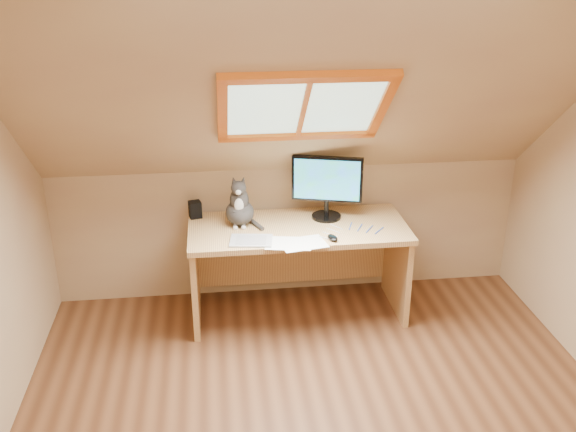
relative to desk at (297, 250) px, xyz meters
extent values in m
cube|color=tan|center=(-0.02, 0.30, 0.02)|extent=(3.50, 0.02, 1.00)
cube|color=tan|center=(-0.02, -0.47, 1.22)|extent=(3.50, 1.56, 1.41)
cube|color=#B2E0CC|center=(-0.02, -0.39, 1.15)|extent=(0.90, 0.53, 0.48)
cube|color=#DC5F14|center=(-0.02, -0.39, 1.15)|extent=(1.02, 0.64, 0.59)
cube|color=#DEB369|center=(0.00, -0.07, 0.20)|extent=(1.53, 0.67, 0.04)
cube|color=#DEB369|center=(-0.73, -0.07, -0.15)|extent=(0.04, 0.60, 0.66)
cube|color=#DEB369|center=(0.73, -0.07, -0.15)|extent=(0.04, 0.60, 0.66)
cube|color=#DEB369|center=(0.00, 0.24, -0.15)|extent=(1.43, 0.03, 0.46)
cylinder|color=black|center=(0.22, 0.06, 0.23)|extent=(0.21, 0.21, 0.02)
cylinder|color=black|center=(0.22, 0.06, 0.29)|extent=(0.03, 0.03, 0.12)
cube|color=black|center=(0.22, 0.06, 0.51)|extent=(0.49, 0.17, 0.33)
cube|color=blue|center=(0.21, 0.03, 0.51)|extent=(0.45, 0.13, 0.29)
ellipsoid|color=#3A3634|center=(-0.40, 0.03, 0.30)|extent=(0.22, 0.26, 0.17)
ellipsoid|color=#3A3634|center=(-0.40, 0.01, 0.40)|extent=(0.14, 0.14, 0.19)
ellipsoid|color=silver|center=(-0.41, -0.04, 0.38)|extent=(0.07, 0.04, 0.11)
ellipsoid|color=#3A3634|center=(-0.41, -0.03, 0.51)|extent=(0.11, 0.10, 0.10)
sphere|color=silver|center=(-0.41, -0.07, 0.49)|extent=(0.04, 0.04, 0.04)
cone|color=#3A3634|center=(-0.44, -0.01, 0.56)|extent=(0.05, 0.05, 0.06)
cone|color=#3A3634|center=(-0.37, -0.01, 0.56)|extent=(0.05, 0.05, 0.06)
cube|color=black|center=(-0.71, 0.18, 0.28)|extent=(0.10, 0.10, 0.12)
cube|color=#B2B2B7|center=(-0.34, -0.28, 0.22)|extent=(0.30, 0.24, 0.01)
ellipsoid|color=black|center=(0.20, -0.32, 0.23)|extent=(0.08, 0.11, 0.03)
cube|color=white|center=(-0.08, -0.33, 0.22)|extent=(0.33, 0.27, 0.00)
cube|color=white|center=(-0.08, -0.33, 0.22)|extent=(0.32, 0.24, 0.00)
camera|label=1|loc=(-0.57, -4.12, 2.03)|focal=40.00mm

